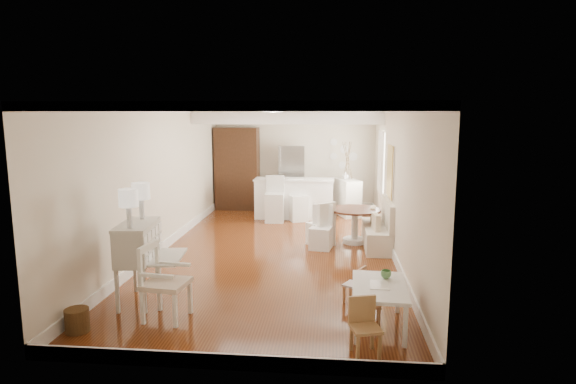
% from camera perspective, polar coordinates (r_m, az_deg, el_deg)
% --- Properties ---
extents(room, '(9.00, 9.04, 2.82)m').
position_cam_1_polar(room, '(9.54, -0.96, 5.05)').
color(room, brown).
rests_on(room, ground).
extents(secretary_bureau, '(1.00, 1.02, 1.16)m').
position_cam_1_polar(secretary_bureau, '(7.25, -17.31, -8.00)').
color(secretary_bureau, beige).
rests_on(secretary_bureau, ground).
extents(gustavian_armchair, '(0.65, 0.65, 1.01)m').
position_cam_1_polar(gustavian_armchair, '(6.59, -14.24, -10.32)').
color(gustavian_armchair, white).
rests_on(gustavian_armchair, ground).
extents(wicker_basket, '(0.30, 0.30, 0.29)m').
position_cam_1_polar(wicker_basket, '(6.71, -23.72, -13.74)').
color(wicker_basket, '#4F3318').
rests_on(wicker_basket, ground).
extents(kids_table, '(0.72, 1.14, 0.56)m').
position_cam_1_polar(kids_table, '(6.34, 10.71, -13.17)').
color(kids_table, white).
rests_on(kids_table, ground).
extents(kids_chair_a, '(0.25, 0.25, 0.51)m').
position_cam_1_polar(kids_chair_a, '(6.44, 9.82, -12.99)').
color(kids_chair_a, tan).
rests_on(kids_chair_a, ground).
extents(kids_chair_b, '(0.36, 0.36, 0.55)m').
position_cam_1_polar(kids_chair_b, '(7.06, 7.84, -10.76)').
color(kids_chair_b, '#B17A50').
rests_on(kids_chair_b, ground).
extents(kids_chair_c, '(0.39, 0.39, 0.66)m').
position_cam_1_polar(kids_chair_c, '(5.63, 9.18, -15.55)').
color(kids_chair_c, '#A97D4D').
rests_on(kids_chair_c, ground).
extents(banquette, '(0.52, 1.60, 0.98)m').
position_cam_1_polar(banquette, '(9.92, 10.48, -3.67)').
color(banquette, silver).
rests_on(banquette, ground).
extents(dining_table, '(1.23, 1.23, 0.73)m').
position_cam_1_polar(dining_table, '(10.17, 7.91, -4.00)').
color(dining_table, '#4E2619').
rests_on(dining_table, ground).
extents(slip_chair_near, '(0.48, 0.50, 0.87)m').
position_cam_1_polar(slip_chair_near, '(9.65, 3.92, -4.22)').
color(slip_chair_near, white).
rests_on(slip_chair_near, ground).
extents(slip_chair_far, '(0.62, 0.62, 0.91)m').
position_cam_1_polar(slip_chair_far, '(9.93, 3.88, -3.71)').
color(slip_chair_far, white).
rests_on(slip_chair_far, ground).
extents(breakfast_counter, '(2.05, 0.65, 1.03)m').
position_cam_1_polar(breakfast_counter, '(12.46, 0.74, -0.77)').
color(breakfast_counter, white).
rests_on(breakfast_counter, ground).
extents(bar_stool_left, '(0.48, 0.48, 1.15)m').
position_cam_1_polar(bar_stool_left, '(12.01, -1.59, -0.87)').
color(bar_stool_left, silver).
rests_on(bar_stool_left, ground).
extents(bar_stool_right, '(0.55, 0.55, 1.04)m').
position_cam_1_polar(bar_stool_right, '(12.12, 1.21, -1.02)').
color(bar_stool_right, silver).
rests_on(bar_stool_right, ground).
extents(pantry_cabinet, '(1.20, 0.60, 2.30)m').
position_cam_1_polar(pantry_cabinet, '(13.66, -6.02, 2.76)').
color(pantry_cabinet, '#381E11').
rests_on(pantry_cabinet, ground).
extents(fridge, '(0.75, 0.65, 1.80)m').
position_cam_1_polar(fridge, '(13.42, 1.95, 1.61)').
color(fridge, silver).
rests_on(fridge, ground).
extents(sideboard, '(0.77, 1.11, 0.97)m').
position_cam_1_polar(sideboard, '(12.92, 6.98, -0.62)').
color(sideboard, silver).
rests_on(sideboard, ground).
extents(pencil_cup, '(0.17, 0.17, 0.11)m').
position_cam_1_polar(pencil_cup, '(6.48, 11.53, -9.54)').
color(pencil_cup, '#5D9D5B').
rests_on(pencil_cup, kids_table).
extents(branch_vase, '(0.19, 0.19, 0.19)m').
position_cam_1_polar(branch_vase, '(12.88, 6.82, 1.97)').
color(branch_vase, white).
rests_on(branch_vase, sideboard).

